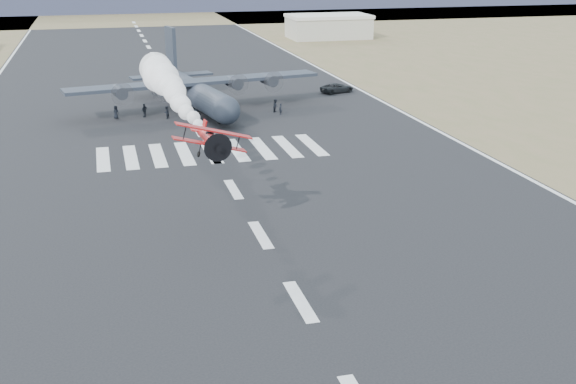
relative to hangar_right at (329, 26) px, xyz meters
name	(u,v)px	position (x,y,z in m)	size (l,w,h in m)	color
scrub_far	(130,15)	(-46.00, 80.00, -3.01)	(500.00, 80.00, 0.00)	brown
runway_markings	(199,131)	(-46.00, -90.00, -3.00)	(60.00, 260.00, 0.01)	silver
hangar_right	(329,26)	(0.00, 0.00, 0.00)	(20.50, 12.50, 5.90)	#A4A292
aerobatic_biplane	(210,139)	(-49.56, -124.07, 4.78)	(6.07, 5.59, 3.15)	#A41C0A
smoke_trail	(162,78)	(-50.76, -96.64, 5.03)	(3.92, 33.63, 3.92)	white
transport_aircraft	(193,89)	(-44.81, -76.05, -0.27)	(36.75, 30.10, 10.63)	#222933
support_vehicle	(337,88)	(-20.90, -70.03, -2.25)	(2.52, 5.46, 1.52)	black
crew_a	(195,115)	(-45.71, -84.55, -2.18)	(0.61, 0.50, 1.66)	black
crew_b	(276,106)	(-33.89, -81.63, -2.09)	(0.90, 0.55, 1.84)	black
crew_c	(184,111)	(-46.82, -81.74, -2.11)	(1.16, 0.54, 1.79)	black
crew_d	(145,110)	(-52.04, -80.05, -2.07)	(1.10, 0.56, 1.87)	black
crew_e	(116,112)	(-55.88, -79.98, -2.14)	(0.85, 0.52, 1.74)	black
crew_f	(197,115)	(-45.45, -84.49, -2.19)	(1.52, 0.49, 1.64)	black
crew_g	(280,109)	(-33.64, -83.45, -2.22)	(0.58, 0.48, 1.59)	black
crew_h	(166,113)	(-49.23, -81.94, -2.14)	(0.85, 0.52, 1.74)	black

